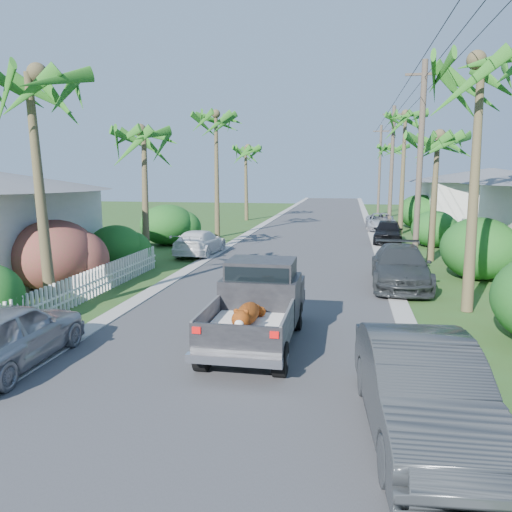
% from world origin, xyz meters
% --- Properties ---
extents(ground, '(120.00, 120.00, 0.00)m').
position_xyz_m(ground, '(0.00, 0.00, 0.00)').
color(ground, '#33511E').
rests_on(ground, ground).
extents(road, '(8.00, 100.00, 0.02)m').
position_xyz_m(road, '(0.00, 25.00, 0.01)').
color(road, '#38383A').
rests_on(road, ground).
extents(curb_left, '(0.60, 100.00, 0.06)m').
position_xyz_m(curb_left, '(-4.30, 25.00, 0.03)').
color(curb_left, '#A5A39E').
rests_on(curb_left, ground).
extents(curb_right, '(0.60, 100.00, 0.06)m').
position_xyz_m(curb_right, '(4.30, 25.00, 0.03)').
color(curb_right, '#A5A39E').
rests_on(curb_right, ground).
extents(pickup_truck, '(1.98, 5.12, 2.06)m').
position_xyz_m(pickup_truck, '(0.42, 2.01, 1.01)').
color(pickup_truck, black).
rests_on(pickup_truck, ground).
extents(parked_car_rn, '(2.10, 4.98, 1.60)m').
position_xyz_m(parked_car_rn, '(3.84, -2.22, 0.80)').
color(parked_car_rn, '#2E3133').
rests_on(parked_car_rn, ground).
extents(parked_car_rm, '(2.25, 5.23, 1.50)m').
position_xyz_m(parked_car_rm, '(4.59, 9.10, 0.75)').
color(parked_car_rm, '#313536').
rests_on(parked_car_rm, ground).
extents(parked_car_rf, '(2.03, 4.29, 1.42)m').
position_xyz_m(parked_car_rf, '(5.00, 21.05, 0.71)').
color(parked_car_rf, black).
rests_on(parked_car_rf, ground).
extents(parked_car_rd, '(2.17, 4.59, 1.27)m').
position_xyz_m(parked_car_rd, '(5.00, 27.91, 0.63)').
color(parked_car_rd, silver).
rests_on(parked_car_rd, ground).
extents(parked_car_ln, '(1.87, 4.37, 1.47)m').
position_xyz_m(parked_car_ln, '(-4.69, -0.81, 0.74)').
color(parked_car_ln, '#A3A4AA').
rests_on(parked_car_ln, ground).
extents(parked_car_lf, '(1.98, 4.53, 1.29)m').
position_xyz_m(parked_car_lf, '(-5.00, 14.68, 0.65)').
color(parked_car_lf, white).
rests_on(parked_car_lf, ground).
extents(palm_l_a, '(4.40, 4.40, 8.20)m').
position_xyz_m(palm_l_a, '(-6.20, 3.00, 6.93)').
color(palm_l_a, brown).
rests_on(palm_l_a, ground).
extents(palm_l_b, '(4.40, 4.40, 7.40)m').
position_xyz_m(palm_l_b, '(-6.80, 12.00, 6.15)').
color(palm_l_b, brown).
rests_on(palm_l_b, ground).
extents(palm_l_c, '(4.40, 4.40, 9.20)m').
position_xyz_m(palm_l_c, '(-6.00, 22.00, 7.91)').
color(palm_l_c, brown).
rests_on(palm_l_c, ground).
extents(palm_l_d, '(4.40, 4.40, 7.70)m').
position_xyz_m(palm_l_d, '(-6.50, 34.00, 6.44)').
color(palm_l_d, brown).
rests_on(palm_l_d, ground).
extents(palm_r_a, '(4.40, 4.40, 8.70)m').
position_xyz_m(palm_r_a, '(6.30, 6.00, 7.42)').
color(palm_r_a, brown).
rests_on(palm_r_a, ground).
extents(palm_r_b, '(4.40, 4.40, 7.20)m').
position_xyz_m(palm_r_b, '(6.60, 15.00, 5.95)').
color(palm_r_b, brown).
rests_on(palm_r_b, ground).
extents(palm_r_c, '(4.40, 4.40, 9.40)m').
position_xyz_m(palm_r_c, '(6.20, 26.00, 8.11)').
color(palm_r_c, brown).
rests_on(palm_r_c, ground).
extents(palm_r_d, '(4.40, 4.40, 8.00)m').
position_xyz_m(palm_r_d, '(6.50, 40.00, 6.74)').
color(palm_r_d, brown).
rests_on(palm_r_d, ground).
extents(shrub_l_b, '(3.00, 3.30, 2.60)m').
position_xyz_m(shrub_l_b, '(-7.80, 6.00, 1.30)').
color(shrub_l_b, '#C11B43').
rests_on(shrub_l_b, ground).
extents(shrub_l_c, '(2.40, 2.64, 2.00)m').
position_xyz_m(shrub_l_c, '(-7.40, 10.00, 1.00)').
color(shrub_l_c, '#164E1D').
rests_on(shrub_l_c, ground).
extents(shrub_l_d, '(3.20, 3.52, 2.40)m').
position_xyz_m(shrub_l_d, '(-8.00, 18.00, 1.20)').
color(shrub_l_d, '#164E1D').
rests_on(shrub_l_d, ground).
extents(shrub_r_b, '(3.00, 3.30, 2.50)m').
position_xyz_m(shrub_r_b, '(7.80, 11.00, 1.25)').
color(shrub_r_b, '#164E1D').
rests_on(shrub_r_b, ground).
extents(shrub_r_c, '(2.60, 2.86, 2.10)m').
position_xyz_m(shrub_r_c, '(7.50, 20.00, 1.05)').
color(shrub_r_c, '#164E1D').
rests_on(shrub_r_c, ground).
extents(shrub_r_d, '(3.20, 3.52, 2.60)m').
position_xyz_m(shrub_r_d, '(8.00, 30.00, 1.30)').
color(shrub_r_d, '#164E1D').
rests_on(shrub_r_d, ground).
extents(picket_fence, '(0.10, 11.00, 1.00)m').
position_xyz_m(picket_fence, '(-6.00, 5.50, 0.50)').
color(picket_fence, white).
rests_on(picket_fence, ground).
extents(house_right_far, '(9.00, 8.00, 4.60)m').
position_xyz_m(house_right_far, '(13.00, 30.00, 2.12)').
color(house_right_far, silver).
rests_on(house_right_far, ground).
extents(utility_pole_b, '(1.60, 0.26, 9.00)m').
position_xyz_m(utility_pole_b, '(5.60, 13.00, 4.60)').
color(utility_pole_b, brown).
rests_on(utility_pole_b, ground).
extents(utility_pole_c, '(1.60, 0.26, 9.00)m').
position_xyz_m(utility_pole_c, '(5.60, 28.00, 4.60)').
color(utility_pole_c, brown).
rests_on(utility_pole_c, ground).
extents(utility_pole_d, '(1.60, 0.26, 9.00)m').
position_xyz_m(utility_pole_d, '(5.60, 43.00, 4.60)').
color(utility_pole_d, brown).
rests_on(utility_pole_d, ground).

